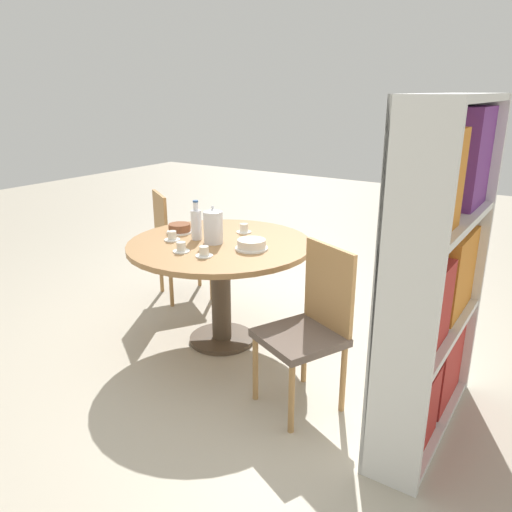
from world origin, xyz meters
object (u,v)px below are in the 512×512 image
object	(u,v)px
cake_second	(180,228)
cup_b	(181,248)
chair_b	(177,243)
cake_main	(252,245)
cup_a	(244,229)
cup_d	(204,252)
chair_a	(309,325)
coffee_pot	(213,226)
bookshelf	(433,285)
cup_c	(172,237)
water_bottle	(196,224)

from	to	relation	value
cake_second	cup_b	distance (m)	0.47
chair_b	cake_main	size ratio (longest dim) A/B	4.33
chair_b	cup_b	world-z (taller)	chair_b
cup_a	cup_b	bearing A→B (deg)	-6.79
cake_main	cup_b	distance (m)	0.46
cup_d	cup_a	bearing A→B (deg)	-169.53
chair_a	cup_a	bearing A→B (deg)	169.34
cup_b	coffee_pot	bearing A→B (deg)	169.55
cake_main	bookshelf	bearing A→B (deg)	83.01
cup_a	cup_c	size ratio (longest dim) A/B	1.00
coffee_pot	cup_a	bearing A→B (deg)	176.26
cup_c	bookshelf	bearing A→B (deg)	89.59
water_bottle	cake_main	distance (m)	0.46
cake_second	cup_d	distance (m)	0.60
cup_b	cup_d	size ratio (longest dim) A/B	1.00
coffee_pot	cup_c	distance (m)	0.31
coffee_pot	water_bottle	xyz separation A→B (m)	(-0.00, -0.15, -0.01)
chair_a	cup_a	size ratio (longest dim) A/B	8.52
chair_b	bookshelf	xyz separation A→B (m)	(0.61, 2.31, 0.33)
chair_b	cup_d	bearing A→B (deg)	173.83
cup_a	cup_c	xyz separation A→B (m)	(0.44, -0.30, 0.00)
bookshelf	cup_c	distance (m)	1.79
chair_b	cup_a	distance (m)	0.88
cake_second	cup_c	xyz separation A→B (m)	(0.18, 0.09, -0.00)
cup_c	coffee_pot	bearing A→B (deg)	111.46
cup_d	cake_main	bearing A→B (deg)	150.08
chair_b	bookshelf	distance (m)	2.41
chair_b	cup_b	xyz separation A→B (m)	(0.76, 0.75, 0.29)
cup_a	cup_d	xyz separation A→B (m)	(0.60, 0.11, 0.00)
bookshelf	water_bottle	xyz separation A→B (m)	(-0.13, -1.66, 0.05)
chair_b	cup_c	size ratio (longest dim) A/B	8.52
chair_b	cup_c	distance (m)	0.84
cup_b	chair_a	bearing A→B (deg)	89.46
chair_a	cup_b	size ratio (longest dim) A/B	8.52
chair_b	cake_main	world-z (taller)	chair_b
bookshelf	cake_second	size ratio (longest dim) A/B	9.13
bookshelf	cake_second	distance (m)	1.89
coffee_pot	water_bottle	bearing A→B (deg)	-91.38
cup_a	cup_d	distance (m)	0.61
water_bottle	cake_second	bearing A→B (deg)	-106.38
cup_b	bookshelf	bearing A→B (deg)	95.53
cake_main	cup_b	world-z (taller)	same
bookshelf	cup_b	bearing A→B (deg)	95.53
coffee_pot	cup_b	bearing A→B (deg)	-10.45
water_bottle	cup_c	size ratio (longest dim) A/B	2.51
cake_main	cup_a	size ratio (longest dim) A/B	1.96
chair_a	cup_b	world-z (taller)	chair_a
chair_b	cup_a	xyz separation A→B (m)	(0.16, 0.82, 0.29)
chair_a	cup_c	xyz separation A→B (m)	(-0.17, -1.18, 0.29)
cake_second	cup_b	xyz separation A→B (m)	(0.34, 0.32, -0.00)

